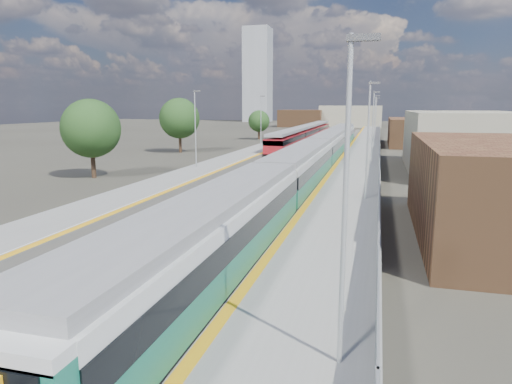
% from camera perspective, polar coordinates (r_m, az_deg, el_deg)
% --- Properties ---
extents(ground, '(320.00, 320.00, 0.00)m').
position_cam_1_polar(ground, '(58.98, 7.83, 3.81)').
color(ground, '#47443A').
rests_on(ground, ground).
extents(ballast_bed, '(10.50, 155.00, 0.06)m').
position_cam_1_polar(ballast_bed, '(61.74, 6.05, 4.19)').
color(ballast_bed, '#565451').
rests_on(ballast_bed, ground).
extents(tracks, '(8.96, 160.00, 0.17)m').
position_cam_1_polar(tracks, '(63.29, 6.83, 4.40)').
color(tracks, '#4C3323').
rests_on(tracks, ground).
extents(platform_right, '(4.70, 155.00, 8.52)m').
position_cam_1_polar(platform_right, '(60.98, 13.08, 4.36)').
color(platform_right, slate).
rests_on(platform_right, ground).
extents(platform_left, '(4.30, 155.00, 8.52)m').
position_cam_1_polar(platform_left, '(63.09, -0.07, 4.83)').
color(platform_left, slate).
rests_on(platform_left, ground).
extents(buildings, '(72.00, 185.50, 40.00)m').
position_cam_1_polar(buildings, '(148.93, 5.29, 12.13)').
color(buildings, brown).
rests_on(buildings, ground).
extents(green_train, '(2.88, 80.24, 3.17)m').
position_cam_1_polar(green_train, '(45.72, 7.70, 4.64)').
color(green_train, black).
rests_on(green_train, ground).
extents(red_train, '(2.66, 53.99, 3.36)m').
position_cam_1_polar(red_train, '(83.91, 6.27, 7.25)').
color(red_train, black).
rests_on(red_train, ground).
extents(tree_a, '(5.67, 5.67, 7.69)m').
position_cam_1_polar(tree_a, '(47.31, -19.94, 7.47)').
color(tree_a, '#382619').
rests_on(tree_a, ground).
extents(tree_b, '(6.02, 6.02, 8.16)m').
position_cam_1_polar(tree_b, '(70.01, -9.54, 9.06)').
color(tree_b, '#382619').
rests_on(tree_b, ground).
extents(tree_c, '(4.47, 4.47, 6.06)m').
position_cam_1_polar(tree_c, '(96.55, 0.37, 8.85)').
color(tree_c, '#382619').
rests_on(tree_c, ground).
extents(tree_d, '(4.51, 4.51, 6.11)m').
position_cam_1_polar(tree_d, '(76.80, 28.41, 7.10)').
color(tree_d, '#382619').
rests_on(tree_d, ground).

